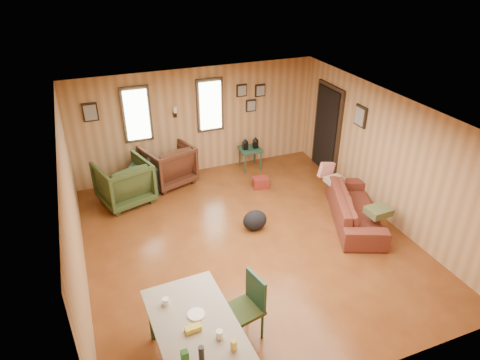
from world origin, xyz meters
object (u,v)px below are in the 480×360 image
(sofa, at_px, (356,204))
(side_table, at_px, (250,147))
(recliner_green, at_px, (124,180))
(dining_table, at_px, (195,328))
(recliner_brown, at_px, (168,163))
(end_table, at_px, (146,172))

(sofa, xyz_separation_m, side_table, (-0.99, 2.80, 0.14))
(recliner_green, bearing_deg, dining_table, 76.34)
(recliner_brown, height_order, end_table, recliner_brown)
(end_table, bearing_deg, dining_table, -93.24)
(recliner_green, height_order, end_table, recliner_green)
(sofa, bearing_deg, recliner_green, 82.23)
(recliner_brown, bearing_deg, side_table, 161.21)
(side_table, distance_m, dining_table, 5.55)
(recliner_green, bearing_deg, recliner_brown, -171.80)
(recliner_brown, distance_m, side_table, 1.95)
(recliner_green, relative_size, side_table, 1.28)
(recliner_brown, bearing_deg, dining_table, 62.23)
(recliner_green, distance_m, dining_table, 4.38)
(end_table, xyz_separation_m, side_table, (2.45, 0.15, 0.09))
(end_table, height_order, side_table, end_table)
(sofa, xyz_separation_m, end_table, (-3.44, 2.65, 0.05))
(recliner_brown, height_order, dining_table, dining_table)
(side_table, bearing_deg, recliner_brown, 179.88)
(recliner_green, xyz_separation_m, dining_table, (0.23, -4.37, 0.23))
(sofa, distance_m, end_table, 4.34)
(end_table, bearing_deg, side_table, 3.45)
(sofa, relative_size, side_table, 2.57)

